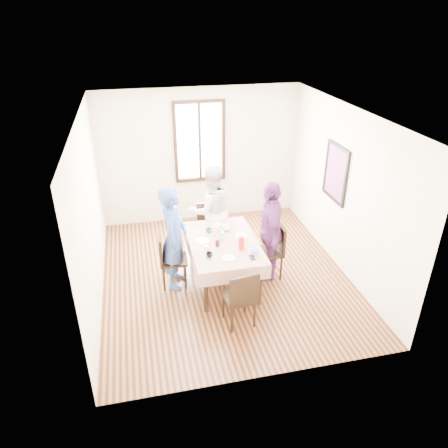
{
  "coord_description": "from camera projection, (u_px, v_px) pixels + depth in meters",
  "views": [
    {
      "loc": [
        -1.3,
        -5.75,
        4.05
      ],
      "look_at": [
        -0.06,
        -0.25,
        1.1
      ],
      "focal_mm": 33.69,
      "sensor_mm": 36.0,
      "label": 1
    }
  ],
  "objects": [
    {
      "name": "plate_far",
      "position": [
        218.0,
        225.0,
        7.03
      ],
      "size": [
        0.2,
        0.2,
        0.01
      ],
      "primitive_type": "cylinder",
      "color": "white",
      "rests_on": "tablecloth"
    },
    {
      "name": "chair_left",
      "position": [
        174.0,
        260.0,
        6.66
      ],
      "size": [
        0.45,
        0.45,
        0.91
      ],
      "primitive_type": "cube",
      "rotation": [
        0.0,
        0.0,
        -1.63
      ],
      "color": "black",
      "rests_on": "ground"
    },
    {
      "name": "flower_vase",
      "position": [
        222.0,
        236.0,
        6.58
      ],
      "size": [
        0.07,
        0.07,
        0.14
      ],
      "primitive_type": "cylinder",
      "color": "silver",
      "rests_on": "tablecloth"
    },
    {
      "name": "art_poster",
      "position": [
        336.0,
        173.0,
        7.02
      ],
      "size": [
        0.04,
        0.76,
        0.96
      ],
      "primitive_type": "cube",
      "color": "red",
      "rests_on": "right_wall"
    },
    {
      "name": "jam_jar",
      "position": [
        217.0,
        243.0,
        6.41
      ],
      "size": [
        0.07,
        0.07,
        0.09
      ],
      "primitive_type": "cylinder",
      "color": "black",
      "rests_on": "tablecloth"
    },
    {
      "name": "serving_bowl",
      "position": [
        224.0,
        228.0,
        6.89
      ],
      "size": [
        0.22,
        0.22,
        0.05
      ],
      "primitive_type": "imported",
      "rotation": [
        0.0,
        0.0,
        -0.16
      ],
      "color": "white",
      "rests_on": "tablecloth"
    },
    {
      "name": "butter_tub",
      "position": [
        254.0,
        252.0,
        6.23
      ],
      "size": [
        0.1,
        0.1,
        0.05
      ],
      "primitive_type": "cylinder",
      "color": "white",
      "rests_on": "tablecloth"
    },
    {
      "name": "dining_table",
      "position": [
        223.0,
        263.0,
        6.73
      ],
      "size": [
        0.94,
        1.46,
        0.75
      ],
      "primitive_type": "cube",
      "color": "black",
      "rests_on": "ground"
    },
    {
      "name": "juice_carton",
      "position": [
        241.0,
        243.0,
        6.3
      ],
      "size": [
        0.07,
        0.07,
        0.22
      ],
      "primitive_type": "cube",
      "color": "red",
      "rests_on": "tablecloth"
    },
    {
      "name": "plate_right",
      "position": [
        241.0,
        236.0,
        6.71
      ],
      "size": [
        0.2,
        0.2,
        0.01
      ],
      "primitive_type": "cylinder",
      "color": "white",
      "rests_on": "tablecloth"
    },
    {
      "name": "person_far",
      "position": [
        211.0,
        210.0,
        7.37
      ],
      "size": [
        0.88,
        0.73,
        1.68
      ],
      "primitive_type": "imported",
      "rotation": [
        0.0,
        0.0,
        3.26
      ],
      "color": "silver",
      "rests_on": "ground"
    },
    {
      "name": "ground",
      "position": [
        224.0,
        274.0,
        7.1
      ],
      "size": [
        4.5,
        4.5,
        0.0
      ],
      "primitive_type": "plane",
      "color": "black",
      "rests_on": "ground"
    },
    {
      "name": "chair_far",
      "position": [
        211.0,
        229.0,
        7.56
      ],
      "size": [
        0.45,
        0.45,
        0.91
      ],
      "primitive_type": "cube",
      "rotation": [
        0.0,
        0.0,
        3.23
      ],
      "color": "black",
      "rests_on": "ground"
    },
    {
      "name": "person_left",
      "position": [
        173.0,
        238.0,
        6.48
      ],
      "size": [
        0.56,
        0.7,
        1.7
      ],
      "primitive_type": "imported",
      "rotation": [
        0.0,
        0.0,
        1.3
      ],
      "color": "#324D92",
      "rests_on": "ground"
    },
    {
      "name": "flower_bunch",
      "position": [
        222.0,
        229.0,
        6.52
      ],
      "size": [
        0.09,
        0.09,
        0.1
      ],
      "primitive_type": null,
      "color": "yellow",
      "rests_on": "flower_vase"
    },
    {
      "name": "plate_near",
      "position": [
        229.0,
        258.0,
        6.12
      ],
      "size": [
        0.2,
        0.2,
        0.01
      ],
      "primitive_type": "cylinder",
      "color": "white",
      "rests_on": "tablecloth"
    },
    {
      "name": "person_right",
      "position": [
        269.0,
        231.0,
        6.7
      ],
      "size": [
        0.58,
        1.04,
        1.68
      ],
      "primitive_type": "imported",
      "rotation": [
        0.0,
        0.0,
        -1.74
      ],
      "color": "#652C6B",
      "rests_on": "ground"
    },
    {
      "name": "mug_black",
      "position": [
        209.0,
        255.0,
        6.14
      ],
      "size": [
        0.11,
        0.11,
        0.07
      ],
      "primitive_type": "imported",
      "rotation": [
        0.0,
        0.0,
        0.2
      ],
      "color": "black",
      "rests_on": "tablecloth"
    },
    {
      "name": "mug_flag",
      "position": [
        241.0,
        241.0,
        6.47
      ],
      "size": [
        0.14,
        0.14,
        0.09
      ],
      "primitive_type": "imported",
      "rotation": [
        0.0,
        0.0,
        0.95
      ],
      "color": "red",
      "rests_on": "tablecloth"
    },
    {
      "name": "plate_left",
      "position": [
        203.0,
        241.0,
        6.57
      ],
      "size": [
        0.2,
        0.2,
        0.01
      ],
      "primitive_type": "cylinder",
      "color": "white",
      "rests_on": "tablecloth"
    },
    {
      "name": "mug_green",
      "position": [
        209.0,
        230.0,
        6.81
      ],
      "size": [
        0.1,
        0.1,
        0.07
      ],
      "primitive_type": "imported",
      "rotation": [
        0.0,
        0.0,
        -0.14
      ],
      "color": "#0C7226",
      "rests_on": "tablecloth"
    },
    {
      "name": "window_pane",
      "position": [
        200.0,
        142.0,
        8.27
      ],
      "size": [
        0.9,
        0.02,
        1.5
      ],
      "primitive_type": "cube",
      "color": "white",
      "rests_on": "back_wall"
    },
    {
      "name": "right_wall",
      "position": [
        344.0,
        191.0,
        6.86
      ],
      "size": [
        0.0,
        4.5,
        4.5
      ],
      "primitive_type": "plane",
      "rotation": [
        1.57,
        0.0,
        -1.57
      ],
      "color": "beige",
      "rests_on": "ground"
    },
    {
      "name": "back_wall",
      "position": [
        200.0,
        156.0,
        8.41
      ],
      "size": [
        4.0,
        0.0,
        4.0
      ],
      "primitive_type": "plane",
      "rotation": [
        1.57,
        0.0,
        0.0
      ],
      "color": "beige",
      "rests_on": "ground"
    },
    {
      "name": "chair_right",
      "position": [
        269.0,
        251.0,
        6.89
      ],
      "size": [
        0.45,
        0.45,
        0.91
      ],
      "primitive_type": "cube",
      "rotation": [
        0.0,
        0.0,
        1.5
      ],
      "color": "black",
      "rests_on": "ground"
    },
    {
      "name": "tablecloth",
      "position": [
        223.0,
        242.0,
        6.56
      ],
      "size": [
        1.06,
        1.58,
        0.01
      ],
      "primitive_type": "cube",
      "color": "#580B00",
      "rests_on": "dining_table"
    },
    {
      "name": "window_frame",
      "position": [
        200.0,
        142.0,
        8.26
      ],
      "size": [
        1.02,
        0.06,
        1.62
      ],
      "primitive_type": "cube",
      "color": "black",
      "rests_on": "back_wall"
    },
    {
      "name": "chair_near",
      "position": [
        239.0,
        296.0,
        5.83
      ],
      "size": [
        0.47,
        0.47,
        0.91
      ],
      "primitive_type": "cube",
      "rotation": [
        0.0,
        0.0,
        0.13
      ],
      "color": "black",
      "rests_on": "ground"
    },
    {
      "name": "drinking_glass",
      "position": [
        207.0,
        249.0,
        6.24
      ],
      "size": [
        0.08,
        0.08,
        0.11
      ],
      "primitive_type": "cylinder",
      "color": "silver",
      "rests_on": "tablecloth"
    },
    {
      "name": "butter_lid",
      "position": [
        255.0,
        250.0,
        6.21
      ],
      "size": [
        0.12,
        0.12,
        0.01
      ],
      "primitive_type": "cylinder",
      "color": "blue",
      "rests_on": "butter_tub"
    },
    {
      "name": "smartphone",
      "position": [
        252.0,
        258.0,
        6.13
      ],
      "size": [
        0.07,
        0.15,
        0.01
      ],
      "primitive_type": "cube",
      "color": "black",
      "rests_on": "tablecloth"
    }
  ]
}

